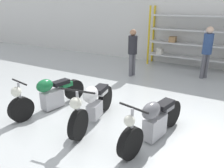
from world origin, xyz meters
name	(u,v)px	position (x,y,z in m)	size (l,w,h in m)	color
ground_plane	(103,117)	(0.00, 0.00, 0.00)	(30.00, 30.00, 0.00)	#B2B7B7
back_wall	(175,22)	(0.00, 5.79, 1.80)	(30.00, 0.08, 3.60)	silver
shelving_rack	(196,39)	(0.95, 5.42, 1.20)	(3.85, 0.63, 2.44)	gold
motorcycle_green	(49,95)	(-1.37, -0.29, 0.38)	(0.67, 2.09, 0.93)	black
motorcycle_white	(93,104)	(-0.07, -0.31, 0.45)	(0.69, 1.96, 1.00)	black
motorcycle_grey	(154,122)	(1.29, -0.27, 0.39)	(0.70, 1.99, 0.94)	black
person_browsing	(207,48)	(1.55, 4.25, 1.06)	(0.44, 0.44, 1.79)	#595960
person_near_rack	(133,49)	(-0.78, 3.25, 0.98)	(0.38, 0.38, 1.67)	#595960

